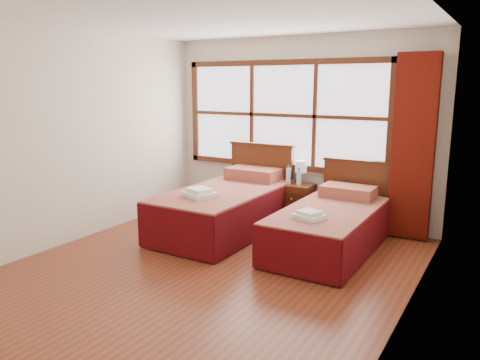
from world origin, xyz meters
The scene contains 15 objects.
floor centered at (0.00, 0.00, 0.00)m, with size 4.50×4.50×0.00m, color brown.
ceiling centered at (0.00, 0.00, 2.60)m, with size 4.50×4.50×0.00m, color white.
wall_back centered at (0.00, 2.25, 1.30)m, with size 4.00×4.00×0.00m, color silver.
wall_left centered at (-2.00, 0.00, 1.30)m, with size 4.50×4.50×0.00m, color silver.
wall_right centered at (2.00, 0.00, 1.30)m, with size 4.50×4.50×0.00m, color silver.
window centered at (-0.25, 2.21, 1.50)m, with size 3.16×0.06×1.56m.
curtain centered at (1.60, 2.11, 1.17)m, with size 0.50×0.16×2.30m, color #5E1209.
bed_left centered at (-0.55, 1.20, 0.33)m, with size 1.11×2.15×1.08m.
bed_right centered at (0.89, 1.20, 0.29)m, with size 0.99×2.01×0.96m.
nightstand centered at (0.11, 1.99, 0.28)m, with size 0.42×0.42×0.56m.
towels_left centered at (-0.61, 0.63, 0.62)m, with size 0.44×0.41×0.11m.
towels_right centered at (0.84, 0.65, 0.55)m, with size 0.36×0.34×0.09m.
lamp centered at (0.11, 2.09, 0.79)m, with size 0.16×0.16×0.32m.
bottle_near centered at (-0.02, 1.97, 0.68)m, with size 0.07×0.07×0.26m.
bottle_far centered at (0.14, 1.97, 0.67)m, with size 0.06×0.06×0.24m.
Camera 1 is at (2.70, -3.93, 1.95)m, focal length 35.00 mm.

